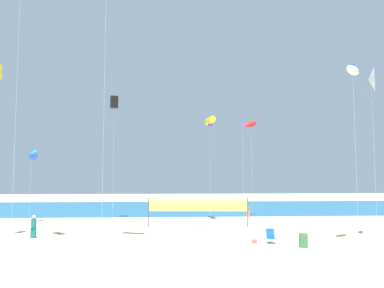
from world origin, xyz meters
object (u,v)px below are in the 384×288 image
(kite_white_delta, at_px, (371,80))
(kite_violet_diamond, at_px, (243,127))
(trash_barrel, at_px, (303,240))
(folding_beach_chair, at_px, (271,236))
(kite_yellow_tube, at_px, (210,121))
(kite_black_box, at_px, (114,102))
(kite_blue_delta, at_px, (31,155))
(beachgoer_coral_shirt, at_px, (248,214))
(volleyball_net, at_px, (198,207))
(beach_handbag, at_px, (254,241))
(kite_red_inflatable, at_px, (251,124))
(beachgoer_teal_shirt, at_px, (34,226))
(kite_white_inflatable, at_px, (353,71))

(kite_white_delta, bearing_deg, kite_violet_diamond, 134.35)
(trash_barrel, bearing_deg, folding_beach_chair, 138.62)
(kite_yellow_tube, distance_m, kite_black_box, 9.33)
(folding_beach_chair, height_order, kite_black_box, kite_black_box)
(trash_barrel, xyz_separation_m, kite_yellow_tube, (-4.37, 11.93, 8.88))
(kite_blue_delta, bearing_deg, kite_white_delta, -20.16)
(beachgoer_coral_shirt, height_order, kite_black_box, kite_black_box)
(kite_white_delta, bearing_deg, volleyball_net, 148.92)
(kite_violet_diamond, bearing_deg, folding_beach_chair, -88.62)
(beach_handbag, height_order, kite_blue_delta, kite_blue_delta)
(beach_handbag, xyz_separation_m, kite_violet_diamond, (0.88, 8.07, 8.31))
(folding_beach_chair, bearing_deg, beachgoer_coral_shirt, 117.01)
(beachgoer_coral_shirt, relative_size, kite_red_inflatable, 0.15)
(beach_handbag, bearing_deg, kite_red_inflatable, 78.20)
(volleyball_net, xyz_separation_m, kite_red_inflatable, (5.83, 5.91, 7.75))
(kite_white_delta, bearing_deg, trash_barrel, -162.02)
(volleyball_net, relative_size, kite_red_inflatable, 0.83)
(kite_yellow_tube, xyz_separation_m, kite_violet_diamond, (2.58, -2.53, -0.85))
(beachgoer_coral_shirt, relative_size, kite_black_box, 0.13)
(folding_beach_chair, relative_size, kite_yellow_tube, 0.09)
(beachgoer_teal_shirt, height_order, volleyball_net, volleyball_net)
(trash_barrel, distance_m, kite_red_inflatable, 17.12)
(folding_beach_chair, bearing_deg, beach_handbag, -146.54)
(kite_yellow_tube, height_order, kite_white_delta, kite_white_delta)
(kite_yellow_tube, xyz_separation_m, kite_white_delta, (9.99, -10.11, 1.48))
(trash_barrel, relative_size, beach_handbag, 2.56)
(kite_red_inflatable, bearing_deg, beachgoer_teal_shirt, -149.09)
(beachgoer_coral_shirt, bearing_deg, folding_beach_chair, 68.54)
(beachgoer_teal_shirt, xyz_separation_m, kite_violet_diamond, (15.60, 5.29, 7.61))
(kite_violet_diamond, distance_m, kite_blue_delta, 18.93)
(beach_handbag, relative_size, kite_white_delta, 0.03)
(trash_barrel, height_order, kite_blue_delta, kite_blue_delta)
(beachgoer_teal_shirt, distance_m, kite_black_box, 14.17)
(kite_black_box, bearing_deg, beachgoer_coral_shirt, -12.97)
(beachgoer_coral_shirt, xyz_separation_m, trash_barrel, (1.25, -10.16, -0.41))
(beach_handbag, xyz_separation_m, kite_yellow_tube, (-1.70, 10.60, 9.16))
(folding_beach_chair, relative_size, beach_handbag, 2.77)
(kite_white_inflatable, distance_m, kite_white_delta, 2.54)
(kite_black_box, bearing_deg, kite_red_inflatable, 6.78)
(folding_beach_chair, height_order, kite_red_inflatable, kite_red_inflatable)
(beachgoer_coral_shirt, distance_m, volleyball_net, 4.80)
(kite_black_box, bearing_deg, kite_white_delta, -30.31)
(volleyball_net, distance_m, kite_red_inflatable, 11.36)
(beachgoer_coral_shirt, bearing_deg, kite_yellow_tube, -48.76)
(beachgoer_teal_shirt, height_order, kite_blue_delta, kite_blue_delta)
(beachgoer_teal_shirt, xyz_separation_m, kite_blue_delta, (-3.07, 7.28, 5.23))
(trash_barrel, xyz_separation_m, kite_violet_diamond, (-1.79, 9.40, 8.03))
(beachgoer_teal_shirt, bearing_deg, trash_barrel, 65.92)
(folding_beach_chair, height_order, volleyball_net, volleyball_net)
(kite_yellow_tube, height_order, kite_blue_delta, kite_yellow_tube)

